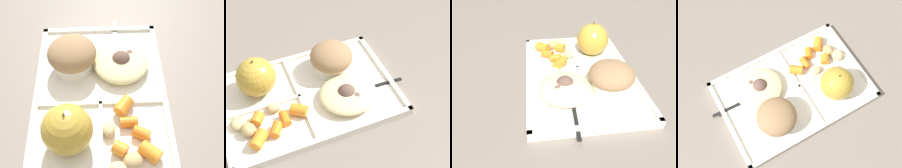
# 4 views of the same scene
# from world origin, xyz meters

# --- Properties ---
(ground) EXTENTS (6.00, 6.00, 0.00)m
(ground) POSITION_xyz_m (0.00, 0.00, 0.00)
(ground) COLOR slate
(lunch_tray) EXTENTS (0.37, 0.25, 0.02)m
(lunch_tray) POSITION_xyz_m (-0.00, -0.00, 0.01)
(lunch_tray) COLOR silver
(lunch_tray) RESTS_ON ground
(green_apple) EXTENTS (0.08, 0.08, 0.09)m
(green_apple) POSITION_xyz_m (-0.09, 0.05, 0.05)
(green_apple) COLOR #B79333
(green_apple) RESTS_ON lunch_tray
(bran_muffin) EXTENTS (0.09, 0.09, 0.07)m
(bran_muffin) POSITION_xyz_m (0.08, 0.05, 0.04)
(bran_muffin) COLOR silver
(bran_muffin) RESTS_ON lunch_tray
(carrot_slice_edge) EXTENTS (0.04, 0.04, 0.02)m
(carrot_slice_edge) POSITION_xyz_m (-0.12, -0.08, 0.02)
(carrot_slice_edge) COLOR orange
(carrot_slice_edge) RESTS_ON lunch_tray
(carrot_slice_small) EXTENTS (0.03, 0.03, 0.02)m
(carrot_slice_small) POSITION_xyz_m (-0.11, -0.03, 0.02)
(carrot_slice_small) COLOR orange
(carrot_slice_small) RESTS_ON lunch_tray
(carrot_slice_back) EXTENTS (0.03, 0.03, 0.02)m
(carrot_slice_back) POSITION_xyz_m (-0.09, -0.07, 0.02)
(carrot_slice_back) COLOR orange
(carrot_slice_back) RESTS_ON lunch_tray
(carrot_slice_near_corner) EXTENTS (0.02, 0.03, 0.02)m
(carrot_slice_near_corner) POSITION_xyz_m (-0.06, -0.05, 0.02)
(carrot_slice_near_corner) COLOR orange
(carrot_slice_near_corner) RESTS_ON lunch_tray
(carrot_slice_large) EXTENTS (0.04, 0.04, 0.02)m
(carrot_slice_large) POSITION_xyz_m (-0.03, -0.04, 0.02)
(carrot_slice_large) COLOR orange
(carrot_slice_large) RESTS_ON lunch_tray
(potato_chunk_small) EXTENTS (0.03, 0.04, 0.02)m
(potato_chunk_small) POSITION_xyz_m (-0.14, -0.05, 0.02)
(potato_chunk_small) COLOR tan
(potato_chunk_small) RESTS_ON lunch_tray
(potato_chunk_corner) EXTENTS (0.04, 0.04, 0.02)m
(potato_chunk_corner) POSITION_xyz_m (-0.15, -0.03, 0.02)
(potato_chunk_corner) COLOR tan
(potato_chunk_corner) RESTS_ON lunch_tray
(potato_chunk_golden) EXTENTS (0.03, 0.02, 0.02)m
(potato_chunk_golden) POSITION_xyz_m (-0.08, -0.01, 0.02)
(potato_chunk_golden) COLOR tan
(potato_chunk_golden) RESTS_ON lunch_tray
(egg_noodle_pile) EXTENTS (0.12, 0.11, 0.03)m
(egg_noodle_pile) POSITION_xyz_m (0.08, -0.04, 0.03)
(egg_noodle_pile) COLOR beige
(egg_noodle_pile) RESTS_ON lunch_tray
(meatball_side) EXTENTS (0.04, 0.04, 0.04)m
(meatball_side) POSITION_xyz_m (0.07, -0.04, 0.03)
(meatball_side) COLOR brown
(meatball_side) RESTS_ON lunch_tray
(meatball_back) EXTENTS (0.03, 0.03, 0.03)m
(meatball_back) POSITION_xyz_m (0.09, -0.06, 0.03)
(meatball_back) COLOR brown
(meatball_back) RESTS_ON lunch_tray
(plastic_fork) EXTENTS (0.16, 0.02, 0.00)m
(plastic_fork) POSITION_xyz_m (0.11, -0.03, 0.01)
(plastic_fork) COLOR black
(plastic_fork) RESTS_ON lunch_tray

